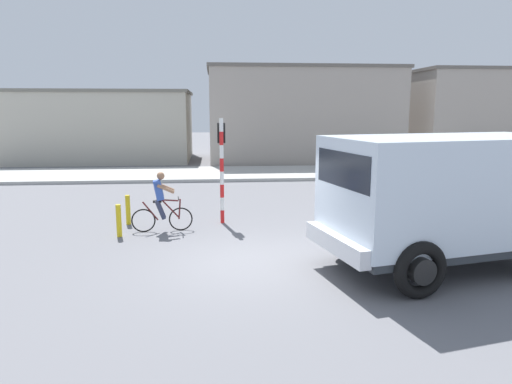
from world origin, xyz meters
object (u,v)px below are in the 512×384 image
object	(u,v)px
bollard_near	(119,221)
bollard_far	(128,210)
traffic_light_pole	(222,156)
car_red_near	(369,168)
cyclist	(161,202)
truck_foreground	(449,194)

from	to	relation	value
bollard_near	bollard_far	xyz separation A→B (m)	(0.00, 1.40, 0.00)
traffic_light_pole	car_red_near	bearing A→B (deg)	43.42
car_red_near	bollard_far	world-z (taller)	car_red_near
bollard_near	traffic_light_pole	bearing A→B (deg)	26.35
bollard_far	cyclist	bearing A→B (deg)	-40.14
traffic_light_pole	bollard_far	xyz separation A→B (m)	(-2.85, -0.01, -1.62)
cyclist	car_red_near	xyz separation A→B (m)	(8.54, 7.37, -0.05)
bollard_near	car_red_near	bearing A→B (deg)	39.10
traffic_light_pole	car_red_near	world-z (taller)	traffic_light_pole
truck_foreground	bollard_near	world-z (taller)	truck_foreground
car_red_near	bollard_near	size ratio (longest dim) A/B	4.60
traffic_light_pole	bollard_near	xyz separation A→B (m)	(-2.85, -1.41, -1.62)
truck_foreground	traffic_light_pole	world-z (taller)	traffic_light_pole
bollard_near	truck_foreground	bearing A→B (deg)	-23.05
truck_foreground	traffic_light_pole	distance (m)	6.70
truck_foreground	car_red_near	xyz separation A→B (m)	(2.00, 11.09, -0.85)
car_red_near	bollard_far	size ratio (longest dim) A/B	4.60
cyclist	traffic_light_pole	world-z (taller)	traffic_light_pole
car_red_near	bollard_near	distance (m)	12.43
truck_foreground	car_red_near	size ratio (longest dim) A/B	1.40
car_red_near	bollard_far	bearing A→B (deg)	-146.27
traffic_light_pole	bollard_far	world-z (taller)	traffic_light_pole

